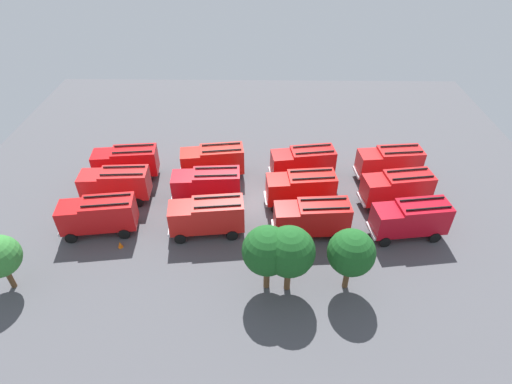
% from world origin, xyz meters
% --- Properties ---
extents(ground_plane, '(66.70, 66.70, 0.00)m').
position_xyz_m(ground_plane, '(0.00, 0.00, 0.00)').
color(ground_plane, '#4C4C51').
extents(fire_truck_0, '(7.42, 3.36, 3.88)m').
position_xyz_m(fire_truck_0, '(-14.93, -4.79, 2.15)').
color(fire_truck_0, red).
rests_on(fire_truck_0, ground).
extents(fire_truck_1, '(7.48, 3.60, 3.88)m').
position_xyz_m(fire_truck_1, '(-5.21, -4.61, 2.15)').
color(fire_truck_1, red).
rests_on(fire_truck_1, ground).
extents(fire_truck_2, '(7.47, 3.56, 3.88)m').
position_xyz_m(fire_truck_2, '(4.96, -4.82, 2.15)').
color(fire_truck_2, red).
rests_on(fire_truck_2, ground).
extents(fire_truck_3, '(7.42, 3.38, 3.88)m').
position_xyz_m(fire_truck_3, '(14.69, -4.41, 2.15)').
color(fire_truck_3, red).
rests_on(fire_truck_3, ground).
extents(fire_truck_4, '(7.48, 3.60, 3.88)m').
position_xyz_m(fire_truck_4, '(-14.55, 0.02, 2.15)').
color(fire_truck_4, red).
rests_on(fire_truck_4, ground).
extents(fire_truck_5, '(7.41, 3.34, 3.88)m').
position_xyz_m(fire_truck_5, '(-4.65, 0.20, 2.15)').
color(fire_truck_5, red).
rests_on(fire_truck_5, ground).
extents(fire_truck_6, '(7.34, 3.13, 3.88)m').
position_xyz_m(fire_truck_6, '(5.12, -0.17, 2.15)').
color(fire_truck_6, red).
rests_on(fire_truck_6, ground).
extents(fire_truck_7, '(7.33, 3.09, 3.88)m').
position_xyz_m(fire_truck_7, '(14.67, -0.20, 2.15)').
color(fire_truck_7, red).
rests_on(fire_truck_7, ground).
extents(fire_truck_8, '(7.47, 3.55, 3.88)m').
position_xyz_m(fire_truck_8, '(-14.59, 4.80, 2.15)').
color(fire_truck_8, red).
rests_on(fire_truck_8, ground).
extents(fire_truck_9, '(7.36, 3.17, 3.88)m').
position_xyz_m(fire_truck_9, '(-5.36, 4.87, 2.15)').
color(fire_truck_9, red).
rests_on(fire_truck_9, ground).
extents(fire_truck_10, '(7.43, 3.40, 3.88)m').
position_xyz_m(fire_truck_10, '(4.54, 4.74, 2.15)').
color(fire_truck_10, red).
rests_on(fire_truck_10, ground).
extents(fire_truck_11, '(7.46, 3.53, 3.88)m').
position_xyz_m(fire_truck_11, '(14.89, 4.76, 2.15)').
color(fire_truck_11, red).
rests_on(fire_truck_11, ground).
extents(firefighter_0, '(0.44, 0.48, 1.79)m').
position_xyz_m(firefighter_0, '(-4.74, -6.92, 1.01)').
color(firefighter_0, black).
rests_on(firefighter_0, ground).
extents(firefighter_1, '(0.48, 0.41, 1.64)m').
position_xyz_m(firefighter_1, '(7.43, -2.69, 0.92)').
color(firefighter_1, black).
rests_on(firefighter_1, ground).
extents(tree_0, '(3.85, 3.85, 5.96)m').
position_xyz_m(tree_0, '(-7.70, 11.20, 4.01)').
color(tree_0, brown).
rests_on(tree_0, ground).
extents(tree_1, '(4.13, 4.13, 6.41)m').
position_xyz_m(tree_1, '(-2.79, 11.46, 4.31)').
color(tree_1, brown).
rests_on(tree_1, ground).
extents(tree_2, '(4.06, 4.06, 6.29)m').
position_xyz_m(tree_2, '(-1.06, 11.30, 4.23)').
color(tree_2, brown).
rests_on(tree_2, ground).
extents(traffic_cone_0, '(0.47, 0.47, 0.67)m').
position_xyz_m(traffic_cone_0, '(12.59, 6.89, 0.34)').
color(traffic_cone_0, '#F2600C').
rests_on(traffic_cone_0, ground).
extents(traffic_cone_1, '(0.40, 0.40, 0.57)m').
position_xyz_m(traffic_cone_1, '(-7.26, 7.35, 0.29)').
color(traffic_cone_1, '#F2600C').
rests_on(traffic_cone_1, ground).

